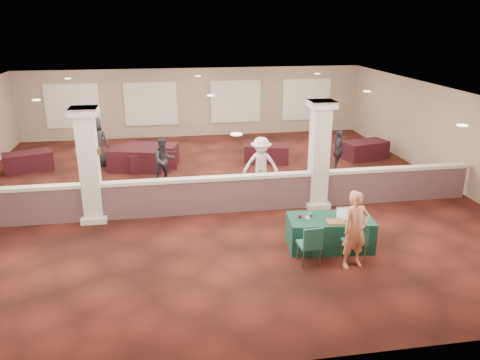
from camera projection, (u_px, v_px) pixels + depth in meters
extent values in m
plane|color=#4C1A13|center=(213.00, 194.00, 15.15)|extent=(16.00, 16.00, 0.00)
cube|color=#85755C|center=(194.00, 103.00, 22.08)|extent=(16.00, 0.04, 3.20)
cube|color=#85755C|center=(267.00, 281.00, 7.17)|extent=(16.00, 0.04, 3.20)
cube|color=#85755C|center=(446.00, 136.00, 15.85)|extent=(0.04, 16.00, 3.20)
cube|color=white|center=(211.00, 95.00, 14.10)|extent=(16.00, 16.00, 0.02)
cube|color=brown|center=(218.00, 196.00, 13.59)|extent=(15.60, 0.20, 1.00)
cube|color=beige|center=(218.00, 178.00, 13.41)|extent=(15.60, 0.28, 0.10)
cube|color=beige|center=(89.00, 166.00, 12.69)|extent=(0.50, 0.50, 3.20)
cube|color=beige|center=(95.00, 217.00, 13.19)|extent=(0.70, 0.70, 0.16)
cube|color=beige|center=(83.00, 111.00, 12.19)|extent=(0.72, 0.72, 0.20)
cube|color=beige|center=(319.00, 155.00, 13.69)|extent=(0.50, 0.50, 3.20)
cube|color=beige|center=(316.00, 203.00, 14.19)|extent=(0.70, 0.70, 0.16)
cube|color=beige|center=(322.00, 104.00, 13.19)|extent=(0.72, 0.72, 0.20)
cylinder|color=brown|center=(77.00, 152.00, 12.51)|extent=(0.12, 0.12, 0.18)
cylinder|color=beige|center=(77.00, 152.00, 12.51)|extent=(0.09, 0.09, 0.10)
cylinder|color=brown|center=(99.00, 151.00, 12.60)|extent=(0.12, 0.12, 0.18)
cylinder|color=beige|center=(99.00, 151.00, 12.60)|extent=(0.09, 0.09, 0.10)
cube|color=#0E342A|center=(330.00, 233.00, 11.54)|extent=(2.14, 1.23, 0.78)
cube|color=#205F58|center=(354.00, 241.00, 10.90)|extent=(0.52, 0.52, 0.06)
cube|color=#205F58|center=(359.00, 235.00, 10.61)|extent=(0.47, 0.08, 0.47)
cylinder|color=gray|center=(349.00, 256.00, 10.76)|extent=(0.03, 0.03, 0.44)
cylinder|color=gray|center=(365.00, 254.00, 10.84)|extent=(0.03, 0.03, 0.44)
cylinder|color=gray|center=(342.00, 248.00, 11.13)|extent=(0.03, 0.03, 0.44)
cylinder|color=gray|center=(357.00, 246.00, 11.21)|extent=(0.03, 0.03, 0.44)
cube|color=#205F58|center=(309.00, 244.00, 10.75)|extent=(0.51, 0.51, 0.06)
cube|color=#205F58|center=(313.00, 238.00, 10.46)|extent=(0.47, 0.08, 0.47)
cylinder|color=gray|center=(303.00, 259.00, 10.61)|extent=(0.03, 0.03, 0.45)
cylinder|color=gray|center=(320.00, 258.00, 10.69)|extent=(0.03, 0.03, 0.45)
cylinder|color=gray|center=(298.00, 251.00, 10.98)|extent=(0.03, 0.03, 0.45)
cylinder|color=gray|center=(314.00, 249.00, 11.06)|extent=(0.03, 0.03, 0.45)
imported|color=#FF886E|center=(355.00, 230.00, 10.49)|extent=(0.74, 0.58, 1.82)
cube|color=black|center=(137.00, 159.00, 17.43)|extent=(2.21, 1.49, 0.82)
cube|color=black|center=(151.00, 160.00, 17.52)|extent=(1.90, 1.29, 0.71)
cube|color=black|center=(365.00, 150.00, 18.82)|extent=(1.94, 1.32, 0.72)
cube|color=black|center=(28.00, 161.00, 17.37)|extent=(1.89, 1.34, 0.69)
cube|color=black|center=(151.00, 155.00, 18.00)|extent=(2.19, 1.45, 0.81)
cube|color=black|center=(267.00, 153.00, 18.40)|extent=(1.88, 1.30, 0.69)
imported|color=black|center=(164.00, 160.00, 15.98)|extent=(0.85, 0.62, 1.58)
imported|color=white|center=(261.00, 164.00, 15.15)|extent=(1.26, 0.81, 1.81)
imported|color=black|center=(338.00, 151.00, 17.02)|extent=(0.82, 1.04, 1.60)
imported|color=black|center=(97.00, 142.00, 17.72)|extent=(1.01, 0.67, 1.90)
cube|color=silver|center=(344.00, 218.00, 11.37)|extent=(0.38, 0.28, 0.02)
cube|color=silver|center=(343.00, 211.00, 11.45)|extent=(0.35, 0.05, 0.24)
cube|color=silver|center=(343.00, 212.00, 11.45)|extent=(0.32, 0.04, 0.20)
cube|color=#BE5F1E|center=(336.00, 222.00, 11.15)|extent=(0.46, 0.37, 0.03)
sphere|color=beige|center=(308.00, 218.00, 11.26)|extent=(0.12, 0.12, 0.12)
sphere|color=maroon|center=(300.00, 216.00, 11.40)|extent=(0.11, 0.11, 0.11)
sphere|color=#4F5055|center=(310.00, 214.00, 11.49)|extent=(0.11, 0.11, 0.11)
cube|color=red|center=(363.00, 222.00, 11.16)|extent=(0.13, 0.05, 0.01)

